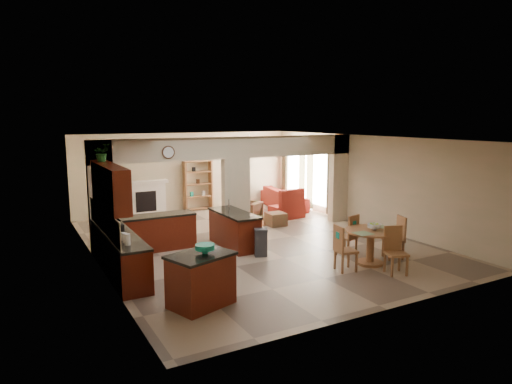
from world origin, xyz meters
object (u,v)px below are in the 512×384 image
dining_table (370,242)px  armchair (249,211)px  kitchen_island (201,280)px  sofa (284,198)px

dining_table → armchair: (-0.37, 5.26, -0.20)m
kitchen_island → sofa: 9.21m
sofa → kitchen_island: bearing=148.5°
kitchen_island → sofa: (6.10, 6.90, -0.12)m
sofa → armchair: (-2.18, -1.33, -0.04)m
kitchen_island → dining_table: bearing=-14.6°
kitchen_island → armchair: kitchen_island is taller
kitchen_island → armchair: size_ratio=1.83×
sofa → armchair: 2.56m
dining_table → armchair: dining_table is taller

